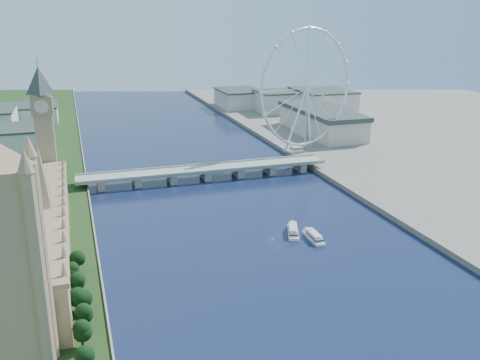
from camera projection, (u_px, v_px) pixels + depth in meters
name	position (u px, v px, depth m)	size (l,w,h in m)	color
tree_row	(81.00, 350.00, 215.54)	(8.42, 184.42, 21.34)	black
victoria_tower	(7.00, 258.00, 193.02)	(28.16, 28.16, 112.00)	tan
parliament_range	(46.00, 231.00, 310.36)	(24.00, 200.00, 70.00)	tan
big_ben	(43.00, 116.00, 394.26)	(20.02, 20.02, 110.00)	tan
westminster_bridge	(205.00, 171.00, 469.29)	(220.00, 22.00, 9.50)	gray
london_eye	(307.00, 88.00, 536.10)	(113.60, 39.12, 124.30)	silver
county_hall	(321.00, 135.00, 640.31)	(54.00, 144.00, 35.00)	beige
city_skyline	(186.00, 109.00, 714.13)	(505.00, 280.00, 32.00)	beige
tour_boat_near	(293.00, 234.00, 352.59)	(6.90, 27.15, 5.97)	silver
tour_boat_far	(314.00, 240.00, 343.44)	(6.46, 25.50, 5.59)	silver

